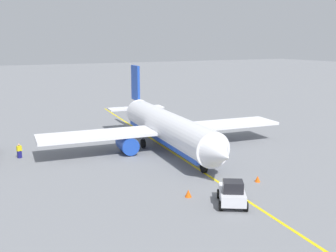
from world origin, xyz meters
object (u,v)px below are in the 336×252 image
object	(u,v)px
airplane	(167,128)
safety_cone_nose	(258,179)
refueling_worker	(19,151)
pushback_tug	(232,193)
safety_cone_wingtip	(188,193)

from	to	relation	value
airplane	safety_cone_nose	world-z (taller)	airplane
airplane	refueling_worker	xyz separation A→B (m)	(-3.95, -17.09, -1.85)
refueling_worker	pushback_tug	bearing A→B (deg)	31.56
refueling_worker	airplane	bearing A→B (deg)	77.00
pushback_tug	safety_cone_nose	world-z (taller)	pushback_tug
pushback_tug	safety_cone_nose	distance (m)	6.59
safety_cone_wingtip	airplane	bearing A→B (deg)	159.93
safety_cone_wingtip	safety_cone_nose	bearing A→B (deg)	92.65
refueling_worker	safety_cone_wingtip	world-z (taller)	refueling_worker
safety_cone_nose	airplane	bearing A→B (deg)	-171.48
airplane	pushback_tug	size ratio (longest dim) A/B	7.66
pushback_tug	airplane	bearing A→B (deg)	169.99
safety_cone_nose	safety_cone_wingtip	distance (m)	7.88
refueling_worker	safety_cone_nose	bearing A→B (deg)	45.55
safety_cone_nose	safety_cone_wingtip	world-z (taller)	safety_cone_wingtip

